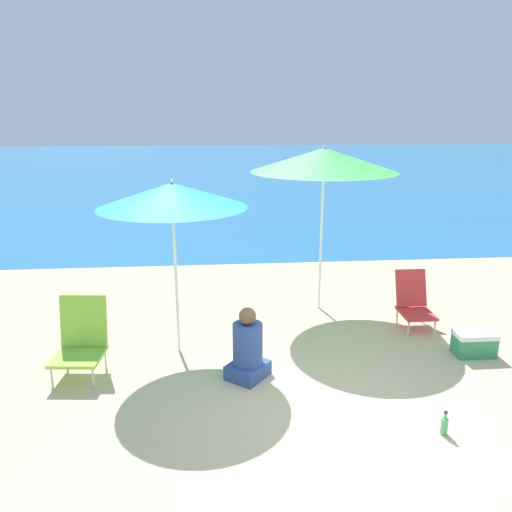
{
  "coord_description": "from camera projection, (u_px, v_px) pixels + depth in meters",
  "views": [
    {
      "loc": [
        -0.98,
        -4.12,
        2.76
      ],
      "look_at": [
        -0.43,
        2.1,
        1.0
      ],
      "focal_mm": 35.0,
      "sensor_mm": 36.0,
      "label": 1
    }
  ],
  "objects": [
    {
      "name": "beach_chair_red",
      "position": [
        414.0,
        301.0,
        6.73
      ],
      "size": [
        0.42,
        0.61,
        0.74
      ],
      "rotation": [
        0.0,
        0.0,
        -0.01
      ],
      "color": "silver",
      "rests_on": "ground"
    },
    {
      "name": "sea_water",
      "position": [
        228.0,
        165.0,
        28.84
      ],
      "size": [
        60.0,
        40.0,
        0.01
      ],
      "color": "#23669E",
      "rests_on": "ground"
    },
    {
      "name": "beach_umbrella_teal",
      "position": [
        172.0,
        195.0,
        5.56
      ],
      "size": [
        1.69,
        1.69,
        2.09
      ],
      "color": "white",
      "rests_on": "ground"
    },
    {
      "name": "water_bottle",
      "position": [
        444.0,
        425.0,
        4.46
      ],
      "size": [
        0.07,
        0.07,
        0.23
      ],
      "color": "#4CB266",
      "rests_on": "ground"
    },
    {
      "name": "ground_plane",
      "position": [
        320.0,
        414.0,
        4.78
      ],
      "size": [
        60.0,
        60.0,
        0.0
      ],
      "primitive_type": "plane",
      "color": "#C6B284"
    },
    {
      "name": "person_seated_near",
      "position": [
        248.0,
        350.0,
        5.38
      ],
      "size": [
        0.54,
        0.55,
        0.81
      ],
      "rotation": [
        0.0,
        0.0,
        -0.67
      ],
      "color": "#334C8C",
      "rests_on": "ground"
    },
    {
      "name": "beach_umbrella_green",
      "position": [
        324.0,
        160.0,
        6.85
      ],
      "size": [
        2.05,
        2.05,
        2.38
      ],
      "color": "white",
      "rests_on": "ground"
    },
    {
      "name": "beach_chair_lime",
      "position": [
        81.0,
        338.0,
        5.47
      ],
      "size": [
        0.57,
        0.62,
        0.85
      ],
      "rotation": [
        0.0,
        0.0,
        -0.1
      ],
      "color": "silver",
      "rests_on": "ground"
    },
    {
      "name": "cooler_box",
      "position": [
        474.0,
        343.0,
        5.93
      ],
      "size": [
        0.48,
        0.27,
        0.29
      ],
      "color": "#338C59",
      "rests_on": "ground"
    }
  ]
}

